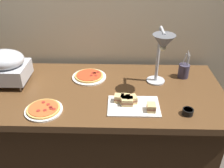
% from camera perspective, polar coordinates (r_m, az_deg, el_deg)
% --- Properties ---
extents(ground_plane, '(8.00, 8.00, 0.00)m').
position_cam_1_polar(ground_plane, '(2.36, -3.32, -17.09)').
color(ground_plane, '#4C443D').
extents(back_wall, '(4.40, 0.04, 2.40)m').
position_cam_1_polar(back_wall, '(2.14, -3.25, 16.09)').
color(back_wall, '#C6B593').
rests_on(back_wall, ground_plane).
extents(buffet_table, '(1.90, 0.84, 0.76)m').
position_cam_1_polar(buffet_table, '(2.08, -3.65, -10.00)').
color(buffet_table, brown).
rests_on(buffet_table, ground_plane).
extents(chafing_dish, '(0.32, 0.26, 0.27)m').
position_cam_1_polar(chafing_dish, '(2.02, -23.13, 3.84)').
color(chafing_dish, '#B7BABF').
rests_on(chafing_dish, buffet_table).
extents(heat_lamp, '(0.15, 0.30, 0.44)m').
position_cam_1_polar(heat_lamp, '(1.73, 11.29, 8.22)').
color(heat_lamp, '#B7BABF').
rests_on(heat_lamp, buffet_table).
extents(pizza_plate_front, '(0.24, 0.24, 0.03)m').
position_cam_1_polar(pizza_plate_front, '(1.69, -15.18, -5.56)').
color(pizza_plate_front, white).
rests_on(pizza_plate_front, buffet_table).
extents(pizza_plate_center, '(0.27, 0.27, 0.03)m').
position_cam_1_polar(pizza_plate_center, '(2.01, -5.18, 1.75)').
color(pizza_plate_center, white).
rests_on(pizza_plate_center, buffet_table).
extents(sandwich_platter, '(0.34, 0.23, 0.06)m').
position_cam_1_polar(sandwich_platter, '(1.68, 4.47, -4.33)').
color(sandwich_platter, white).
rests_on(sandwich_platter, buffet_table).
extents(sauce_cup_near, '(0.07, 0.07, 0.04)m').
position_cam_1_polar(sauce_cup_near, '(1.67, 16.78, -5.99)').
color(sauce_cup_near, black).
rests_on(sauce_cup_near, buffet_table).
extents(utensil_holder, '(0.08, 0.08, 0.23)m').
position_cam_1_polar(utensil_holder, '(2.07, 15.92, 2.94)').
color(utensil_holder, '#383347').
rests_on(utensil_holder, buffet_table).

